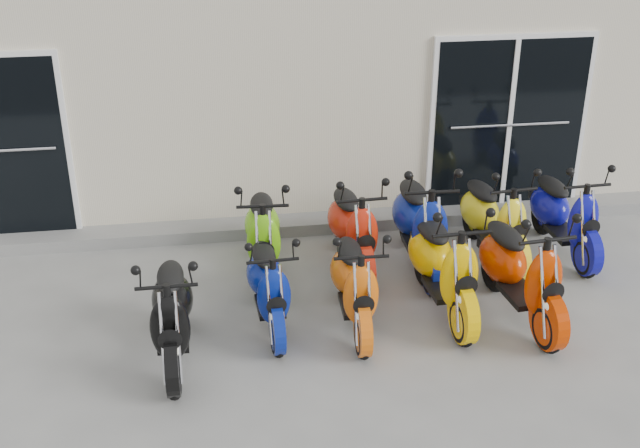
{
  "coord_description": "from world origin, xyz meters",
  "views": [
    {
      "loc": [
        -1.13,
        -6.86,
        4.37
      ],
      "look_at": [
        0.0,
        0.6,
        0.75
      ],
      "focal_mm": 45.0,
      "sensor_mm": 36.0,
      "label": 1
    }
  ],
  "objects_px": {
    "scooter_front_orange_b": "(444,253)",
    "scooter_front_black": "(170,302)",
    "scooter_back_red": "(353,218)",
    "scooter_back_yellow": "(495,209)",
    "scooter_front_orange_a": "(355,273)",
    "scooter_back_extra": "(566,204)",
    "scooter_back_green": "(263,224)",
    "scooter_front_blue": "(268,276)",
    "scooter_back_blue": "(421,212)",
    "scooter_front_red": "(523,259)"
  },
  "relations": [
    {
      "from": "scooter_front_orange_b",
      "to": "scooter_front_blue",
      "type": "bearing_deg",
      "value": 177.77
    },
    {
      "from": "scooter_back_green",
      "to": "scooter_back_blue",
      "type": "distance_m",
      "value": 1.74
    },
    {
      "from": "scooter_front_orange_a",
      "to": "scooter_back_extra",
      "type": "bearing_deg",
      "value": 25.46
    },
    {
      "from": "scooter_front_black",
      "to": "scooter_back_extra",
      "type": "distance_m",
      "value": 4.67
    },
    {
      "from": "scooter_front_red",
      "to": "scooter_back_blue",
      "type": "distance_m",
      "value": 1.38
    },
    {
      "from": "scooter_front_blue",
      "to": "scooter_front_red",
      "type": "xyz_separation_m",
      "value": [
        2.48,
        -0.22,
        0.1
      ]
    },
    {
      "from": "scooter_back_green",
      "to": "scooter_back_blue",
      "type": "bearing_deg",
      "value": 0.81
    },
    {
      "from": "scooter_back_green",
      "to": "scooter_front_black",
      "type": "bearing_deg",
      "value": -119.74
    },
    {
      "from": "scooter_back_green",
      "to": "scooter_back_yellow",
      "type": "bearing_deg",
      "value": 3.26
    },
    {
      "from": "scooter_back_green",
      "to": "scooter_back_extra",
      "type": "xyz_separation_m",
      "value": [
        3.47,
        -0.0,
        0.0
      ]
    },
    {
      "from": "scooter_back_red",
      "to": "scooter_back_blue",
      "type": "relative_size",
      "value": 0.92
    },
    {
      "from": "scooter_back_blue",
      "to": "scooter_back_yellow",
      "type": "xyz_separation_m",
      "value": [
        0.89,
        0.07,
        -0.05
      ]
    },
    {
      "from": "scooter_back_yellow",
      "to": "scooter_front_red",
      "type": "bearing_deg",
      "value": -103.24
    },
    {
      "from": "scooter_front_blue",
      "to": "scooter_front_orange_b",
      "type": "height_order",
      "value": "scooter_front_orange_b"
    },
    {
      "from": "scooter_front_blue",
      "to": "scooter_front_orange_b",
      "type": "bearing_deg",
      "value": -2.31
    },
    {
      "from": "scooter_front_black",
      "to": "scooter_back_red",
      "type": "height_order",
      "value": "scooter_back_red"
    },
    {
      "from": "scooter_front_black",
      "to": "scooter_back_blue",
      "type": "height_order",
      "value": "scooter_back_blue"
    },
    {
      "from": "scooter_front_blue",
      "to": "scooter_back_green",
      "type": "bearing_deg",
      "value": 85.43
    },
    {
      "from": "scooter_back_extra",
      "to": "scooter_back_green",
      "type": "bearing_deg",
      "value": 177.65
    },
    {
      "from": "scooter_back_extra",
      "to": "scooter_front_orange_b",
      "type": "bearing_deg",
      "value": -151.94
    },
    {
      "from": "scooter_front_blue",
      "to": "scooter_back_yellow",
      "type": "xyz_separation_m",
      "value": [
        2.66,
        1.04,
        0.06
      ]
    },
    {
      "from": "scooter_back_extra",
      "to": "scooter_back_red",
      "type": "bearing_deg",
      "value": 177.66
    },
    {
      "from": "scooter_front_blue",
      "to": "scooter_back_green",
      "type": "relative_size",
      "value": 0.9
    },
    {
      "from": "scooter_back_blue",
      "to": "scooter_front_orange_b",
      "type": "bearing_deg",
      "value": -88.83
    },
    {
      "from": "scooter_back_yellow",
      "to": "scooter_front_black",
      "type": "bearing_deg",
      "value": -162.99
    },
    {
      "from": "scooter_front_orange_a",
      "to": "scooter_back_red",
      "type": "relative_size",
      "value": 0.95
    },
    {
      "from": "scooter_front_black",
      "to": "scooter_back_extra",
      "type": "relative_size",
      "value": 0.98
    },
    {
      "from": "scooter_back_red",
      "to": "scooter_back_yellow",
      "type": "xyz_separation_m",
      "value": [
        1.63,
        -0.0,
        0.0
      ]
    },
    {
      "from": "scooter_front_orange_a",
      "to": "scooter_back_blue",
      "type": "relative_size",
      "value": 0.87
    },
    {
      "from": "scooter_front_orange_a",
      "to": "scooter_front_red",
      "type": "xyz_separation_m",
      "value": [
        1.66,
        -0.1,
        0.07
      ]
    },
    {
      "from": "scooter_front_black",
      "to": "scooter_front_orange_b",
      "type": "bearing_deg",
      "value": 9.16
    },
    {
      "from": "scooter_front_orange_a",
      "to": "scooter_back_red",
      "type": "bearing_deg",
      "value": 82.03
    },
    {
      "from": "scooter_front_orange_b",
      "to": "scooter_back_green",
      "type": "relative_size",
      "value": 1.07
    },
    {
      "from": "scooter_front_orange_a",
      "to": "scooter_back_blue",
      "type": "height_order",
      "value": "scooter_back_blue"
    },
    {
      "from": "scooter_back_blue",
      "to": "scooter_back_extra",
      "type": "xyz_separation_m",
      "value": [
        1.74,
        0.07,
        -0.05
      ]
    },
    {
      "from": "scooter_front_black",
      "to": "scooter_back_yellow",
      "type": "xyz_separation_m",
      "value": [
        3.58,
        1.48,
        0.01
      ]
    },
    {
      "from": "scooter_back_blue",
      "to": "scooter_back_yellow",
      "type": "relative_size",
      "value": 1.09
    },
    {
      "from": "scooter_front_red",
      "to": "scooter_back_red",
      "type": "bearing_deg",
      "value": 133.84
    },
    {
      "from": "scooter_front_red",
      "to": "scooter_back_blue",
      "type": "relative_size",
      "value": 0.97
    },
    {
      "from": "scooter_front_orange_a",
      "to": "scooter_front_red",
      "type": "relative_size",
      "value": 0.89
    },
    {
      "from": "scooter_front_black",
      "to": "scooter_front_orange_a",
      "type": "bearing_deg",
      "value": 9.87
    },
    {
      "from": "scooter_front_orange_b",
      "to": "scooter_back_red",
      "type": "relative_size",
      "value": 1.07
    },
    {
      "from": "scooter_front_orange_b",
      "to": "scooter_front_black",
      "type": "bearing_deg",
      "value": -173.09
    },
    {
      "from": "scooter_front_red",
      "to": "scooter_front_black",
      "type": "bearing_deg",
      "value": 178.4
    },
    {
      "from": "scooter_back_yellow",
      "to": "scooter_back_extra",
      "type": "distance_m",
      "value": 0.85
    },
    {
      "from": "scooter_front_blue",
      "to": "scooter_front_orange_a",
      "type": "bearing_deg",
      "value": -11.11
    },
    {
      "from": "scooter_front_black",
      "to": "scooter_front_blue",
      "type": "height_order",
      "value": "scooter_front_black"
    },
    {
      "from": "scooter_back_blue",
      "to": "scooter_back_yellow",
      "type": "distance_m",
      "value": 0.89
    },
    {
      "from": "scooter_back_yellow",
      "to": "scooter_front_orange_a",
      "type": "bearing_deg",
      "value": -153.03
    },
    {
      "from": "scooter_front_orange_b",
      "to": "scooter_back_blue",
      "type": "distance_m",
      "value": 0.95
    }
  ]
}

